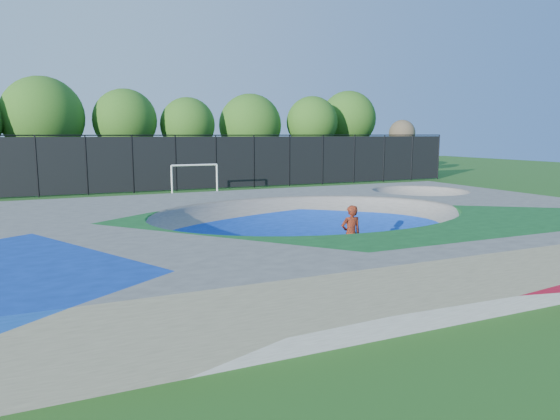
{
  "coord_description": "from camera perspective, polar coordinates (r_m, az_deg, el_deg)",
  "views": [
    {
      "loc": [
        -7.73,
        -14.79,
        4.06
      ],
      "look_at": [
        0.18,
        3.0,
        1.1
      ],
      "focal_mm": 32.0,
      "sensor_mm": 36.0,
      "label": 1
    }
  ],
  "objects": [
    {
      "name": "ground",
      "position": [
        17.17,
        3.54,
        -5.05
      ],
      "size": [
        120.0,
        120.0,
        0.0
      ],
      "primitive_type": "plane",
      "color": "#205317",
      "rests_on": "ground"
    },
    {
      "name": "skate_deck",
      "position": [
        17.01,
        3.56,
        -2.59
      ],
      "size": [
        22.0,
        14.0,
        1.5
      ],
      "primitive_type": "cube",
      "color": "gray",
      "rests_on": "ground"
    },
    {
      "name": "skater",
      "position": [
        15.93,
        8.1,
        -2.77
      ],
      "size": [
        0.71,
        0.5,
        1.86
      ],
      "primitive_type": "imported",
      "rotation": [
        0.0,
        0.0,
        3.06
      ],
      "color": "#BE330F",
      "rests_on": "ground"
    },
    {
      "name": "skateboard",
      "position": [
        16.13,
        8.03,
        -5.93
      ],
      "size": [
        0.79,
        0.24,
        0.05
      ],
      "primitive_type": "cube",
      "rotation": [
        0.0,
        0.0,
        0.03
      ],
      "color": "black",
      "rests_on": "ground"
    },
    {
      "name": "soccer_goal",
      "position": [
        33.7,
        -9.72,
        4.09
      ],
      "size": [
        3.19,
        0.12,
        2.1
      ],
      "color": "white",
      "rests_on": "ground"
    },
    {
      "name": "fence",
      "position": [
        36.67,
        -11.82,
        5.39
      ],
      "size": [
        48.09,
        0.09,
        4.04
      ],
      "color": "black",
      "rests_on": "ground"
    },
    {
      "name": "treeline",
      "position": [
        41.07,
        -18.84,
        9.7
      ],
      "size": [
        52.02,
        7.7,
        8.29
      ],
      "color": "#412A20",
      "rests_on": "ground"
    }
  ]
}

